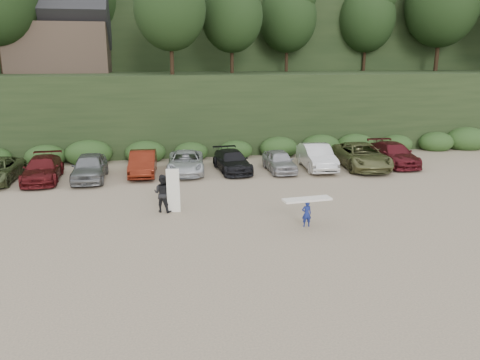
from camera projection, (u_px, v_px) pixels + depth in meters
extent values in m
plane|color=tan|center=(263.00, 224.00, 20.95)|extent=(120.00, 120.00, 0.00)
cube|color=black|center=(206.00, 107.00, 41.11)|extent=(80.00, 14.00, 6.00)
cube|color=black|center=(188.00, 51.00, 56.95)|extent=(90.00, 30.00, 16.00)
ellipsoid|color=black|center=(204.00, 11.00, 39.08)|extent=(66.00, 12.00, 10.00)
cube|color=#2B491E|center=(211.00, 150.00, 34.48)|extent=(46.20, 2.00, 1.20)
cube|color=brown|center=(61.00, 48.00, 39.60)|extent=(8.00, 6.00, 4.00)
imported|color=#551316|center=(43.00, 169.00, 28.18)|extent=(2.25, 5.07, 1.44)
imported|color=gray|center=(90.00, 167.00, 28.37)|extent=(1.93, 4.73, 1.61)
imported|color=#611C0E|center=(143.00, 163.00, 29.64)|extent=(1.80, 4.64, 1.51)
imported|color=silver|center=(186.00, 162.00, 30.18)|extent=(2.72, 5.15, 1.38)
imported|color=black|center=(232.00, 161.00, 30.57)|extent=(2.27, 4.80, 1.35)
imported|color=#ABAAAF|center=(279.00, 161.00, 30.55)|extent=(1.64, 4.07, 1.39)
imported|color=silver|center=(317.00, 157.00, 31.20)|extent=(2.12, 5.11, 1.64)
imported|color=#63663B|center=(361.00, 156.00, 31.53)|extent=(3.12, 6.06, 1.64)
imported|color=#5B141C|center=(394.00, 154.00, 32.45)|extent=(2.29, 5.26, 1.50)
imported|color=navy|center=(307.00, 214.00, 20.52)|extent=(0.44, 0.30, 1.18)
cube|color=white|center=(307.00, 199.00, 20.35)|extent=(2.20, 0.80, 0.09)
imported|color=black|center=(163.00, 193.00, 22.43)|extent=(1.12, 1.04, 1.86)
cube|color=white|center=(173.00, 191.00, 22.23)|extent=(0.65, 0.39, 2.19)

